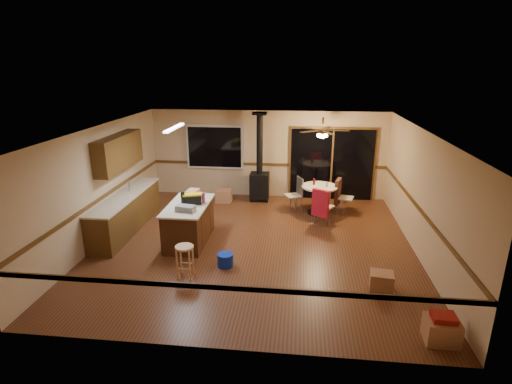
# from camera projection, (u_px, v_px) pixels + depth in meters

# --- Properties ---
(floor) EXTENTS (7.00, 7.00, 0.00)m
(floor) POSITION_uv_depth(u_px,v_px,m) (255.00, 244.00, 9.03)
(floor) COLOR #532B17
(floor) RESTS_ON ground
(ceiling) EXTENTS (7.00, 7.00, 0.00)m
(ceiling) POSITION_uv_depth(u_px,v_px,m) (254.00, 130.00, 8.23)
(ceiling) COLOR silver
(ceiling) RESTS_ON ground
(wall_back) EXTENTS (7.00, 0.00, 7.00)m
(wall_back) POSITION_uv_depth(u_px,v_px,m) (268.00, 154.00, 11.94)
(wall_back) COLOR tan
(wall_back) RESTS_ON ground
(wall_front) EXTENTS (7.00, 0.00, 7.00)m
(wall_front) POSITION_uv_depth(u_px,v_px,m) (225.00, 269.00, 5.32)
(wall_front) COLOR tan
(wall_front) RESTS_ON ground
(wall_left) EXTENTS (0.00, 7.00, 7.00)m
(wall_left) POSITION_uv_depth(u_px,v_px,m) (101.00, 184.00, 9.00)
(wall_left) COLOR tan
(wall_left) RESTS_ON ground
(wall_right) EXTENTS (0.00, 7.00, 7.00)m
(wall_right) POSITION_uv_depth(u_px,v_px,m) (422.00, 195.00, 8.26)
(wall_right) COLOR tan
(wall_right) RESTS_ON ground
(chair_rail) EXTENTS (7.00, 7.00, 0.08)m
(chair_rail) POSITION_uv_depth(u_px,v_px,m) (254.00, 203.00, 8.72)
(chair_rail) COLOR #533414
(chair_rail) RESTS_ON ground
(window) EXTENTS (1.72, 0.10, 1.32)m
(window) POSITION_uv_depth(u_px,v_px,m) (215.00, 147.00, 12.00)
(window) COLOR black
(window) RESTS_ON ground
(sliding_door) EXTENTS (2.52, 0.10, 2.10)m
(sliding_door) POSITION_uv_depth(u_px,v_px,m) (332.00, 165.00, 11.77)
(sliding_door) COLOR black
(sliding_door) RESTS_ON ground
(lower_cabinets) EXTENTS (0.60, 3.00, 0.86)m
(lower_cabinets) POSITION_uv_depth(u_px,v_px,m) (126.00, 213.00, 9.71)
(lower_cabinets) COLOR #533515
(lower_cabinets) RESTS_ON ground
(countertop) EXTENTS (0.64, 3.04, 0.04)m
(countertop) POSITION_uv_depth(u_px,v_px,m) (125.00, 196.00, 9.57)
(countertop) COLOR beige
(countertop) RESTS_ON lower_cabinets
(upper_cabinets) EXTENTS (0.35, 2.00, 0.80)m
(upper_cabinets) POSITION_uv_depth(u_px,v_px,m) (119.00, 152.00, 9.46)
(upper_cabinets) COLOR #533515
(upper_cabinets) RESTS_ON ground
(kitchen_island) EXTENTS (0.88, 1.68, 0.90)m
(kitchen_island) POSITION_uv_depth(u_px,v_px,m) (189.00, 223.00, 9.05)
(kitchen_island) COLOR #412110
(kitchen_island) RESTS_ON ground
(wood_stove) EXTENTS (0.55, 0.50, 2.52)m
(wood_stove) POSITION_uv_depth(u_px,v_px,m) (260.00, 177.00, 11.71)
(wood_stove) COLOR black
(wood_stove) RESTS_ON ground
(ceiling_fan) EXTENTS (0.24, 0.24, 0.55)m
(ceiling_fan) POSITION_uv_depth(u_px,v_px,m) (322.00, 133.00, 10.22)
(ceiling_fan) COLOR brown
(ceiling_fan) RESTS_ON ceiling
(fluorescent_strip) EXTENTS (0.10, 1.20, 0.04)m
(fluorescent_strip) POSITION_uv_depth(u_px,v_px,m) (174.00, 128.00, 8.71)
(fluorescent_strip) COLOR white
(fluorescent_strip) RESTS_ON ceiling
(toolbox_grey) EXTENTS (0.43, 0.28, 0.12)m
(toolbox_grey) POSITION_uv_depth(u_px,v_px,m) (186.00, 208.00, 8.49)
(toolbox_grey) COLOR slate
(toolbox_grey) RESTS_ON kitchen_island
(toolbox_black) EXTENTS (0.42, 0.30, 0.21)m
(toolbox_black) POSITION_uv_depth(u_px,v_px,m) (193.00, 200.00, 8.91)
(toolbox_black) COLOR black
(toolbox_black) RESTS_ON kitchen_island
(toolbox_yellow_lid) EXTENTS (0.47, 0.34, 0.03)m
(toolbox_yellow_lid) POSITION_uv_depth(u_px,v_px,m) (192.00, 194.00, 8.87)
(toolbox_yellow_lid) COLOR gold
(toolbox_yellow_lid) RESTS_ON toolbox_black
(box_on_island) EXTENTS (0.28, 0.36, 0.22)m
(box_on_island) POSITION_uv_depth(u_px,v_px,m) (193.00, 195.00, 9.22)
(box_on_island) COLOR #A26A48
(box_on_island) RESTS_ON kitchen_island
(bottle_dark) EXTENTS (0.10, 0.10, 0.31)m
(bottle_dark) POSITION_uv_depth(u_px,v_px,m) (183.00, 198.00, 8.83)
(bottle_dark) COLOR black
(bottle_dark) RESTS_ON kitchen_island
(bottle_pink) EXTENTS (0.09, 0.09, 0.24)m
(bottle_pink) POSITION_uv_depth(u_px,v_px,m) (203.00, 198.00, 8.99)
(bottle_pink) COLOR #D84C8C
(bottle_pink) RESTS_ON kitchen_island
(bottle_white) EXTENTS (0.07, 0.07, 0.18)m
(bottle_white) POSITION_uv_depth(u_px,v_px,m) (197.00, 194.00, 9.32)
(bottle_white) COLOR white
(bottle_white) RESTS_ON kitchen_island
(bar_stool) EXTENTS (0.45, 0.45, 0.64)m
(bar_stool) POSITION_uv_depth(u_px,v_px,m) (185.00, 261.00, 7.59)
(bar_stool) COLOR tan
(bar_stool) RESTS_ON floor
(blue_bucket) EXTENTS (0.43, 0.43, 0.27)m
(blue_bucket) POSITION_uv_depth(u_px,v_px,m) (225.00, 260.00, 8.03)
(blue_bucket) COLOR #0C2BB5
(blue_bucket) RESTS_ON floor
(dining_table) EXTENTS (0.97, 0.97, 0.78)m
(dining_table) POSITION_uv_depth(u_px,v_px,m) (319.00, 195.00, 10.74)
(dining_table) COLOR black
(dining_table) RESTS_ON ground
(glass_red) EXTENTS (0.08, 0.08, 0.17)m
(glass_red) POSITION_uv_depth(u_px,v_px,m) (314.00, 182.00, 10.75)
(glass_red) COLOR #590C14
(glass_red) RESTS_ON dining_table
(glass_cream) EXTENTS (0.07, 0.07, 0.13)m
(glass_cream) POSITION_uv_depth(u_px,v_px,m) (327.00, 184.00, 10.57)
(glass_cream) COLOR beige
(glass_cream) RESTS_ON dining_table
(chair_left) EXTENTS (0.53, 0.53, 0.51)m
(chair_left) POSITION_uv_depth(u_px,v_px,m) (297.00, 190.00, 10.92)
(chair_left) COLOR tan
(chair_left) RESTS_ON ground
(chair_near) EXTENTS (0.60, 0.61, 0.70)m
(chair_near) POSITION_uv_depth(u_px,v_px,m) (321.00, 203.00, 9.91)
(chair_near) COLOR tan
(chair_near) RESTS_ON ground
(chair_right) EXTENTS (0.56, 0.53, 0.70)m
(chair_right) POSITION_uv_depth(u_px,v_px,m) (339.00, 192.00, 10.76)
(chair_right) COLOR tan
(chair_right) RESTS_ON ground
(box_under_window) EXTENTS (0.49, 0.40, 0.37)m
(box_under_window) POSITION_uv_depth(u_px,v_px,m) (224.00, 196.00, 11.74)
(box_under_window) COLOR #A26A48
(box_under_window) RESTS_ON floor
(box_corner_a) EXTENTS (0.49, 0.41, 0.36)m
(box_corner_a) POSITION_uv_depth(u_px,v_px,m) (442.00, 330.00, 5.84)
(box_corner_a) COLOR #A26A48
(box_corner_a) RESTS_ON floor
(box_corner_b) EXTENTS (0.45, 0.40, 0.33)m
(box_corner_b) POSITION_uv_depth(u_px,v_px,m) (381.00, 281.00, 7.19)
(box_corner_b) COLOR #A26A48
(box_corner_b) RESTS_ON floor
(box_small_red) EXTENTS (0.34, 0.29, 0.09)m
(box_small_red) POSITION_uv_depth(u_px,v_px,m) (444.00, 317.00, 5.77)
(box_small_red) COLOR maroon
(box_small_red) RESTS_ON box_corner_a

